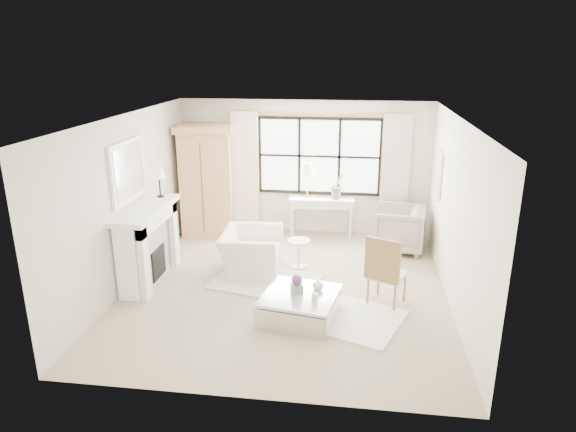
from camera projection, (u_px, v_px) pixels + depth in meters
The scene contains 32 objects.
floor at pixel (286, 288), 8.19m from camera, with size 5.50×5.50×0.00m, color tan.
ceiling at pixel (285, 118), 7.36m from camera, with size 5.50×5.50×0.00m, color white.
wall_back at pixel (304, 168), 10.37m from camera, with size 5.00×5.00×0.00m, color silver.
wall_front at pixel (248, 287), 5.18m from camera, with size 5.00×5.00×0.00m, color silver.
wall_left at pixel (129, 201), 8.09m from camera, with size 5.50×5.50×0.00m, color beige.
wall_right at pixel (456, 214), 7.46m from camera, with size 5.50×5.50×0.00m, color white.
window_pane at pixel (319, 156), 10.23m from camera, with size 2.40×0.02×1.50m, color white.
window_frame at pixel (319, 156), 10.22m from camera, with size 2.50×0.04×1.50m, color black, non-canonical shape.
curtain_rod at pixel (320, 112), 9.91m from camera, with size 0.04×0.04×3.30m, color #AF8B3C.
curtain_left at pixel (245, 173), 10.46m from camera, with size 0.55×0.10×2.47m, color white.
curtain_right at pixel (395, 177), 10.08m from camera, with size 0.55×0.10×2.47m, color beige.
fireplace at pixel (146, 243), 8.28m from camera, with size 0.58×1.66×1.26m.
mirror_frame at pixel (128, 171), 7.94m from camera, with size 0.05×1.15×0.95m, color white.
mirror_glass at pixel (130, 171), 7.93m from camera, with size 0.02×1.00×0.80m, color silver.
art_frame at pixel (438, 174), 9.00m from camera, with size 0.04×0.62×0.82m, color white.
art_canvas at pixel (437, 174), 9.01m from camera, with size 0.01×0.52×0.72m, color beige.
mantel_lamp at pixel (159, 174), 8.54m from camera, with size 0.22×0.22×0.51m.
armoire at pixel (206, 180), 10.27m from camera, with size 1.22×0.87×2.24m.
console_table at pixel (321, 217), 10.41m from camera, with size 1.32×0.52×0.80m.
console_lamp at pixel (307, 170), 10.15m from camera, with size 0.28×0.28×0.69m.
orchid_plant at pixel (338, 186), 10.14m from camera, with size 0.29×0.24×0.53m, color #566A47.
side_table at pixel (299, 250), 8.88m from camera, with size 0.40×0.40×0.51m.
rug_left at pixel (265, 281), 8.40m from camera, with size 1.64×1.16×0.03m, color silver.
rug_right at pixel (344, 316), 7.30m from camera, with size 1.57×1.18×0.03m, color white.
club_armchair at pixel (251, 252), 8.72m from camera, with size 1.10×0.96×0.71m, color white.
wingback_chair at pixel (399, 229), 9.65m from camera, with size 0.90×0.93×0.84m, color #A09387.
french_chair at pixel (386, 285), 7.60m from camera, with size 0.64×0.64×1.08m.
coffee_table at pixel (300, 307), 7.23m from camera, with size 1.16×1.16×0.38m.
planter_box at pixel (297, 289), 7.19m from camera, with size 0.16×0.16×0.12m, color gray.
planter_flowers at pixel (297, 280), 7.14m from camera, with size 0.15×0.15×0.15m, color #633078.
pillar_candle at pixel (315, 297), 6.93m from camera, with size 0.08×0.08×0.12m, color beige.
coffee_vase at pixel (318, 285), 7.26m from camera, with size 0.16×0.16×0.16m, color silver.
Camera 1 is at (1.03, -7.36, 3.64)m, focal length 32.00 mm.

